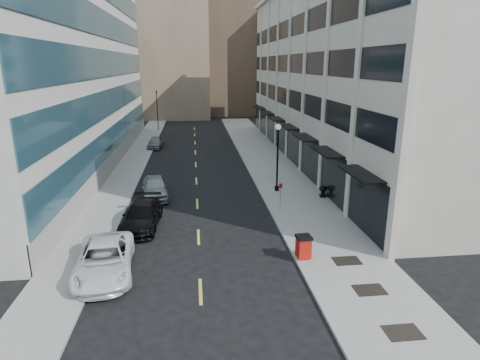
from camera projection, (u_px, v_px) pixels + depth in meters
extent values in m
plane|color=black|center=(201.00, 318.00, 16.35)|extent=(160.00, 160.00, 0.00)
cube|color=gray|center=(280.00, 178.00, 36.23)|extent=(5.00, 80.00, 0.15)
cube|color=gray|center=(121.00, 183.00, 34.69)|extent=(3.00, 80.00, 0.15)
cube|color=beige|center=(358.00, 73.00, 41.46)|extent=(14.00, 46.00, 18.00)
cube|color=black|center=(290.00, 142.00, 42.64)|extent=(0.18, 46.00, 3.60)
cube|color=black|center=(291.00, 99.00, 41.39)|extent=(0.12, 46.00, 1.80)
cube|color=black|center=(292.00, 63.00, 40.41)|extent=(0.12, 46.00, 1.80)
cube|color=black|center=(294.00, 26.00, 39.43)|extent=(0.12, 46.00, 1.80)
cube|color=beige|center=(409.00, 85.00, 18.75)|extent=(0.35, 0.60, 18.00)
cube|color=beige|center=(358.00, 80.00, 24.47)|extent=(0.35, 0.60, 18.00)
cube|color=beige|center=(326.00, 77.00, 30.19)|extent=(0.35, 0.60, 18.00)
cube|color=beige|center=(305.00, 75.00, 35.92)|extent=(0.35, 0.60, 18.00)
cube|color=beige|center=(290.00, 73.00, 41.64)|extent=(0.35, 0.60, 18.00)
cube|color=beige|center=(278.00, 72.00, 47.36)|extent=(0.35, 0.60, 18.00)
cube|color=beige|center=(268.00, 71.00, 53.09)|extent=(0.35, 0.60, 18.00)
cube|color=beige|center=(261.00, 71.00, 58.81)|extent=(0.35, 0.60, 18.00)
cube|color=black|center=(360.00, 174.00, 22.96)|extent=(1.30, 4.00, 0.12)
cube|color=black|center=(327.00, 152.00, 28.69)|extent=(1.30, 4.00, 0.12)
cube|color=black|center=(304.00, 137.00, 34.41)|extent=(1.30, 4.00, 0.12)
cube|color=black|center=(288.00, 127.00, 40.13)|extent=(1.30, 4.00, 0.12)
cube|color=black|center=(276.00, 119.00, 45.86)|extent=(1.30, 4.00, 0.12)
cube|color=black|center=(267.00, 113.00, 51.58)|extent=(1.30, 4.00, 0.12)
cube|color=black|center=(259.00, 108.00, 57.30)|extent=(1.30, 4.00, 0.12)
cube|color=beige|center=(21.00, 63.00, 37.55)|extent=(16.00, 46.00, 20.00)
cube|color=gray|center=(117.00, 156.00, 40.98)|extent=(0.20, 46.00, 1.80)
cube|color=#2A5463|center=(115.00, 136.00, 40.39)|extent=(0.14, 45.60, 2.40)
cube|color=#2A5463|center=(112.00, 100.00, 39.41)|extent=(0.14, 45.60, 2.40)
cube|color=#2A5463|center=(109.00, 63.00, 38.43)|extent=(0.14, 45.60, 2.40)
cube|color=#2A5463|center=(106.00, 24.00, 37.45)|extent=(0.14, 45.60, 2.40)
cube|color=#978062|center=(171.00, 42.00, 76.86)|extent=(14.00, 18.00, 28.00)
cube|color=brown|center=(231.00, 28.00, 81.15)|extent=(12.00, 16.00, 34.00)
cube|color=#978062|center=(127.00, 59.00, 86.14)|extent=(12.00, 14.00, 22.00)
cube|color=beige|center=(285.00, 63.00, 78.49)|extent=(10.00, 14.00, 20.00)
cube|color=black|center=(403.00, 332.00, 15.23)|extent=(1.40, 1.00, 0.01)
cube|color=black|center=(370.00, 290.00, 18.09)|extent=(1.40, 1.00, 0.01)
cube|color=black|center=(347.00, 261.00, 20.77)|extent=(1.40, 1.00, 0.01)
cube|color=#D8CC4C|center=(200.00, 291.00, 18.25)|extent=(0.15, 2.20, 0.01)
cube|color=#D8CC4C|center=(198.00, 237.00, 23.98)|extent=(0.15, 2.20, 0.01)
cube|color=#D8CC4C|center=(197.00, 204.00, 29.70)|extent=(0.15, 2.20, 0.01)
cube|color=#D8CC4C|center=(196.00, 181.00, 35.42)|extent=(0.15, 2.20, 0.01)
cube|color=#D8CC4C|center=(196.00, 165.00, 41.15)|extent=(0.15, 2.20, 0.01)
cube|color=#D8CC4C|center=(195.00, 152.00, 46.87)|extent=(0.15, 2.20, 0.01)
cube|color=#D8CC4C|center=(195.00, 143.00, 52.59)|extent=(0.15, 2.20, 0.01)
cube|color=#D8CC4C|center=(195.00, 135.00, 58.32)|extent=(0.15, 2.20, 0.01)
cube|color=#D8CC4C|center=(194.00, 128.00, 64.04)|extent=(0.15, 2.20, 0.01)
cylinder|color=black|center=(157.00, 112.00, 60.69)|extent=(0.12, 0.12, 6.00)
imported|color=black|center=(156.00, 91.00, 59.85)|extent=(0.66, 0.66, 1.98)
imported|color=white|center=(105.00, 259.00, 19.56)|extent=(3.17, 5.91, 1.58)
imported|color=black|center=(142.00, 216.00, 25.24)|extent=(2.46, 5.40, 1.53)
imported|color=#92959A|center=(155.00, 187.00, 30.93)|extent=(2.50, 5.00, 1.64)
imported|color=gray|center=(156.00, 143.00, 49.01)|extent=(1.96, 4.21, 1.39)
cube|color=red|center=(303.00, 247.00, 20.95)|extent=(0.73, 0.73, 1.09)
cube|color=black|center=(304.00, 237.00, 20.79)|extent=(0.82, 0.82, 0.13)
cylinder|color=black|center=(297.00, 253.00, 21.40)|extent=(0.07, 0.24, 0.24)
cylinder|color=black|center=(305.00, 252.00, 21.45)|extent=(0.07, 0.24, 0.24)
cylinder|color=black|center=(277.00, 188.00, 32.22)|extent=(0.33, 0.33, 0.37)
cylinder|color=black|center=(277.00, 159.00, 31.55)|extent=(0.15, 0.15, 4.78)
sphere|color=silver|center=(278.00, 127.00, 30.83)|extent=(0.46, 0.46, 0.46)
cone|color=black|center=(278.00, 124.00, 30.76)|extent=(0.12, 0.12, 0.19)
cylinder|color=slate|center=(280.00, 196.00, 27.50)|extent=(0.04, 0.04, 2.13)
cube|color=#A70B0E|center=(281.00, 186.00, 27.27)|extent=(0.24, 0.11, 0.34)
cube|color=black|center=(323.00, 196.00, 30.75)|extent=(0.55, 0.55, 0.14)
cylinder|color=black|center=(323.00, 192.00, 30.67)|extent=(0.30, 0.30, 0.46)
ellipsoid|color=black|center=(323.00, 188.00, 30.58)|extent=(0.64, 0.64, 0.45)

